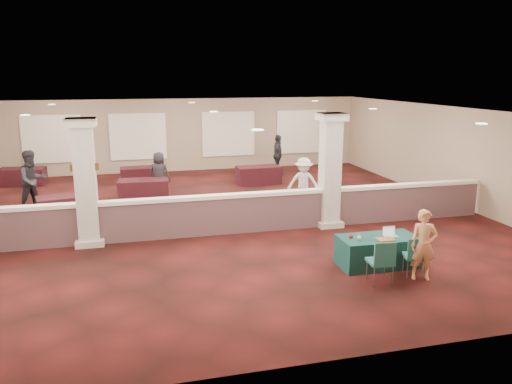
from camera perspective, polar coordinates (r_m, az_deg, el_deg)
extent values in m
plane|color=#411110|center=(15.06, -4.62, -3.04)|extent=(16.00, 16.00, 0.00)
cube|color=gray|center=(22.54, -8.21, 6.45)|extent=(16.00, 0.04, 3.20)
cube|color=gray|center=(7.19, 6.26, -8.12)|extent=(16.00, 0.04, 3.20)
cube|color=gray|center=(17.84, 21.55, 3.90)|extent=(0.04, 16.00, 3.20)
cube|color=white|center=(14.49, -4.85, 9.20)|extent=(16.00, 16.00, 0.02)
cube|color=brown|center=(13.50, -3.56, -2.74)|extent=(15.60, 0.20, 1.00)
cube|color=white|center=(13.36, -3.60, -0.47)|extent=(15.60, 0.28, 0.10)
cube|color=beige|center=(13.07, -18.88, 1.00)|extent=(0.50, 0.50, 3.20)
cube|color=beige|center=(13.45, -18.40, -5.34)|extent=(0.70, 0.70, 0.16)
cube|color=beige|center=(12.85, -19.38, 7.54)|extent=(0.72, 0.72, 0.20)
cube|color=beige|center=(14.10, 8.44, 2.43)|extent=(0.50, 0.50, 3.20)
cube|color=beige|center=(14.46, 8.24, -3.50)|extent=(0.70, 0.70, 0.16)
cube|color=beige|center=(13.90, 8.65, 8.51)|extent=(0.72, 0.72, 0.20)
cylinder|color=brown|center=(13.02, -20.24, 2.64)|extent=(0.12, 0.12, 0.18)
cylinder|color=#ECE4C9|center=(13.02, -20.24, 2.64)|extent=(0.09, 0.09, 0.10)
cylinder|color=brown|center=(12.97, -17.78, 2.79)|extent=(0.12, 0.12, 0.18)
cylinder|color=#ECE4C9|center=(12.97, -17.78, 2.79)|extent=(0.09, 0.09, 0.10)
cube|color=#0E3530|center=(11.64, 13.73, -6.59)|extent=(1.77, 0.90, 0.67)
cube|color=#1E5A55|center=(11.27, 17.66, -7.02)|extent=(0.55, 0.55, 0.06)
cube|color=#1E5A55|center=(11.01, 18.01, -6.21)|extent=(0.41, 0.17, 0.42)
cylinder|color=slate|center=(11.14, 16.91, -8.46)|extent=(0.03, 0.03, 0.40)
cylinder|color=slate|center=(11.24, 18.72, -8.40)|extent=(0.03, 0.03, 0.40)
cylinder|color=slate|center=(11.47, 16.47, -7.80)|extent=(0.03, 0.03, 0.40)
cylinder|color=slate|center=(11.56, 18.22, -7.75)|extent=(0.03, 0.03, 0.40)
cube|color=#1E5A55|center=(10.65, 13.99, -7.75)|extent=(0.52, 0.52, 0.06)
cube|color=#1E5A55|center=(10.37, 14.55, -6.82)|extent=(0.46, 0.09, 0.46)
cylinder|color=slate|center=(10.50, 13.34, -9.49)|extent=(0.03, 0.03, 0.44)
cylinder|color=slate|center=(10.65, 15.33, -9.27)|extent=(0.03, 0.03, 0.44)
cylinder|color=slate|center=(10.84, 12.54, -8.71)|extent=(0.03, 0.03, 0.44)
cylinder|color=slate|center=(10.98, 14.47, -8.52)|extent=(0.03, 0.03, 0.44)
imported|color=#E3A562|center=(11.03, 18.58, -5.75)|extent=(0.63, 0.52, 1.51)
cube|color=black|center=(16.12, -20.84, -1.55)|extent=(1.80, 1.17, 0.67)
cube|color=black|center=(17.69, -12.71, 0.29)|extent=(1.75, 0.97, 0.69)
cube|color=black|center=(16.32, 7.39, -0.66)|extent=(1.77, 1.30, 0.64)
cube|color=black|center=(21.51, -25.10, 1.60)|extent=(1.73, 0.98, 0.67)
cube|color=black|center=(20.35, -12.98, 1.89)|extent=(1.63, 0.87, 0.65)
cube|color=black|center=(19.78, 0.26, 1.97)|extent=(1.73, 0.93, 0.69)
imported|color=black|center=(17.20, -24.16, 1.19)|extent=(1.05, 0.96, 1.93)
imported|color=silver|center=(16.20, 5.45, 1.07)|extent=(1.13, 0.76, 1.62)
imported|color=black|center=(21.44, 2.50, 4.25)|extent=(0.90, 1.13, 1.73)
imported|color=black|center=(18.11, -11.00, 2.07)|extent=(0.87, 0.69, 1.56)
cube|color=silver|center=(11.62, 15.14, -4.91)|extent=(0.31, 0.22, 0.02)
cube|color=silver|center=(11.67, 14.93, -4.25)|extent=(0.31, 0.01, 0.20)
cube|color=silver|center=(11.67, 14.94, -4.32)|extent=(0.28, 0.01, 0.18)
cube|color=#B9661D|center=(11.35, 14.56, -5.27)|extent=(0.37, 0.28, 0.03)
sphere|color=beige|center=(11.22, 11.73, -5.15)|extent=(0.10, 0.10, 0.10)
sphere|color=#5B1A12|center=(11.28, 10.79, -5.02)|extent=(0.09, 0.09, 0.09)
sphere|color=#454549|center=(11.43, 11.72, -4.81)|extent=(0.10, 0.10, 0.10)
cube|color=red|center=(11.60, 17.05, -5.08)|extent=(0.11, 0.03, 0.01)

